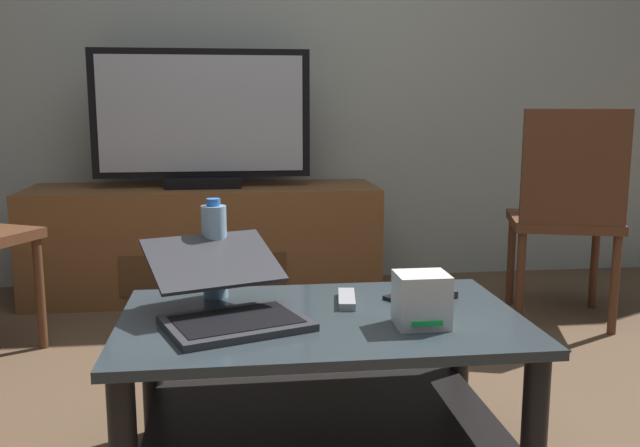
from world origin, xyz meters
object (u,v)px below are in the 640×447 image
at_px(coffee_table, 322,366).
at_px(water_bottle_near, 215,251).
at_px(tv_remote, 439,288).
at_px(laptop, 226,297).
at_px(soundbar_remote, 347,299).
at_px(media_cabinet, 206,241).
at_px(television, 202,122).
at_px(router_box, 421,300).
at_px(cell_phone, 410,301).
at_px(dining_chair, 567,207).

relative_size(coffee_table, water_bottle_near, 3.67).
xyz_separation_m(water_bottle_near, tv_remote, (0.63, -0.03, -0.12)).
xyz_separation_m(laptop, water_bottle_near, (-0.03, 0.21, 0.07)).
bearing_deg(soundbar_remote, tv_remote, 23.73).
distance_m(media_cabinet, laptop, 1.79).
height_order(television, laptop, television).
xyz_separation_m(coffee_table, media_cabinet, (-0.36, 1.78, -0.02)).
xyz_separation_m(coffee_table, router_box, (0.23, -0.10, 0.20)).
relative_size(coffee_table, television, 0.96).
relative_size(media_cabinet, soundbar_remote, 10.73).
xyz_separation_m(media_cabinet, water_bottle_near, (0.09, -1.56, 0.28)).
height_order(router_box, water_bottle_near, water_bottle_near).
xyz_separation_m(router_box, soundbar_remote, (-0.15, 0.21, -0.05)).
height_order(cell_phone, tv_remote, tv_remote).
distance_m(television, cell_phone, 1.83).
bearing_deg(water_bottle_near, cell_phone, -13.47).
height_order(water_bottle_near, soundbar_remote, water_bottle_near).
relative_size(laptop, water_bottle_near, 1.77).
height_order(dining_chair, cell_phone, dining_chair).
bearing_deg(soundbar_remote, coffee_table, -118.70).
relative_size(coffee_table, media_cabinet, 0.59).
bearing_deg(television, dining_chair, -23.19).
height_order(television, cell_phone, television).
bearing_deg(tv_remote, cell_phone, -144.54).
xyz_separation_m(television, soundbar_remote, (0.44, -1.65, -0.43)).
bearing_deg(media_cabinet, water_bottle_near, -86.68).
height_order(router_box, cell_phone, router_box).
bearing_deg(dining_chair, coffee_table, -137.75).
distance_m(dining_chair, laptop, 1.80).
bearing_deg(tv_remote, router_box, -120.79).
bearing_deg(tv_remote, television, 108.84).
height_order(coffee_table, cell_phone, cell_phone).
xyz_separation_m(television, dining_chair, (1.56, -0.67, -0.35)).
bearing_deg(water_bottle_near, router_box, -32.57).
relative_size(television, laptop, 2.15).
bearing_deg(coffee_table, router_box, -24.56).
distance_m(media_cabinet, television, 0.60).
relative_size(dining_chair, router_box, 7.21).
bearing_deg(dining_chair, media_cabinet, 156.14).
distance_m(router_box, cell_phone, 0.20).
xyz_separation_m(dining_chair, cell_phone, (-0.95, -1.00, -0.09)).
relative_size(router_box, soundbar_remote, 0.81).
xyz_separation_m(dining_chair, router_box, (-0.97, -1.19, -0.03)).
bearing_deg(cell_phone, tv_remote, 7.73).
distance_m(television, laptop, 1.80).
bearing_deg(soundbar_remote, router_box, -47.29).
distance_m(cell_phone, soundbar_remote, 0.17).
xyz_separation_m(coffee_table, cell_phone, (0.25, 0.09, 0.14)).
distance_m(router_box, water_bottle_near, 0.60).
distance_m(coffee_table, television, 1.88).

